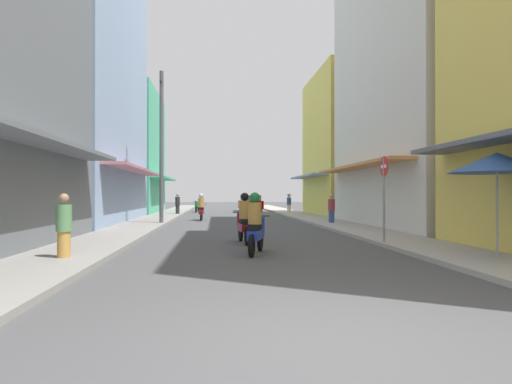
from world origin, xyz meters
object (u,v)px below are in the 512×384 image
pedestrian_crossing (64,228)px  vendor_umbrella (497,163)px  motorbike_blue (256,226)px  parked_car (250,203)px  pedestrian_far (289,202)px  utility_pole (161,146)px  street_sign_no_entry (384,188)px  pedestrian_midway (178,204)px  motorbike_green (197,206)px  pedestrian_foreground (331,210)px  motorbike_red (201,208)px  motorbike_maroon (244,221)px

pedestrian_crossing → vendor_umbrella: size_ratio=0.63×
motorbike_blue → parked_car: size_ratio=0.42×
parked_car → pedestrian_far: 5.76m
vendor_umbrella → utility_pole: (-9.01, 12.90, 1.68)m
pedestrian_far → pedestrian_crossing: pedestrian_far is taller
vendor_umbrella → street_sign_no_entry: size_ratio=0.93×
vendor_umbrella → utility_pole: 15.82m
pedestrian_midway → utility_pole: utility_pole is taller
motorbike_green → pedestrian_midway: (-1.18, -5.67, 0.30)m
pedestrian_midway → pedestrian_foreground: size_ratio=1.04×
motorbike_red → pedestrian_far: 10.80m
pedestrian_far → utility_pole: utility_pole is taller
pedestrian_foreground → motorbike_blue: bearing=-114.6°
motorbike_maroon → parked_car: motorbike_maroon is taller
motorbike_maroon → pedestrian_foreground: 9.20m
pedestrian_midway → motorbike_maroon: bearing=-78.8°
motorbike_blue → pedestrian_midway: bearing=100.3°
motorbike_green → motorbike_maroon: motorbike_maroon is taller
motorbike_green → street_sign_no_entry: (6.54, -25.28, 1.21)m
motorbike_green → vendor_umbrella: 29.61m
utility_pole → motorbike_blue: bearing=-71.3°
motorbike_red → pedestrian_crossing: motorbike_red is taller
motorbike_maroon → pedestrian_far: 21.36m
pedestrian_far → pedestrian_crossing: 26.01m
street_sign_no_entry → motorbike_maroon: bearing=164.2°
parked_car → pedestrian_foreground: pedestrian_foreground is taller
pedestrian_midway → street_sign_no_entry: (7.71, -19.62, 0.92)m
pedestrian_crossing → street_sign_no_entry: street_sign_no_entry is taller
motorbike_red → motorbike_blue: 14.86m
motorbike_green → motorbike_red: bearing=-86.4°
utility_pole → vendor_umbrella: bearing=-55.1°
motorbike_blue → vendor_umbrella: size_ratio=0.72×
motorbike_blue → motorbike_maroon: size_ratio=0.98×
motorbike_green → street_sign_no_entry: size_ratio=0.68×
parked_car → pedestrian_far: size_ratio=2.61×
utility_pole → pedestrian_crossing: bearing=-93.1°
motorbike_maroon → vendor_umbrella: vendor_umbrella is taller
vendor_umbrella → street_sign_no_entry: bearing=113.1°
parked_car → utility_pole: utility_pole is taller
motorbike_blue → pedestrian_foreground: bearing=65.4°
motorbike_blue → pedestrian_crossing: bearing=-166.3°
pedestrian_crossing → utility_pole: utility_pole is taller
vendor_umbrella → street_sign_no_entry: street_sign_no_entry is taller
pedestrian_crossing → street_sign_no_entry: size_ratio=0.58×
vendor_umbrella → motorbike_red: bearing=113.3°
motorbike_red → parked_car: motorbike_red is taller
pedestrian_far → motorbike_red: bearing=-127.8°
motorbike_green → motorbike_maroon: size_ratio=1.00×
utility_pole → street_sign_no_entry: size_ratio=2.90×
motorbike_blue → pedestrian_midway: pedestrian_midway is taller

